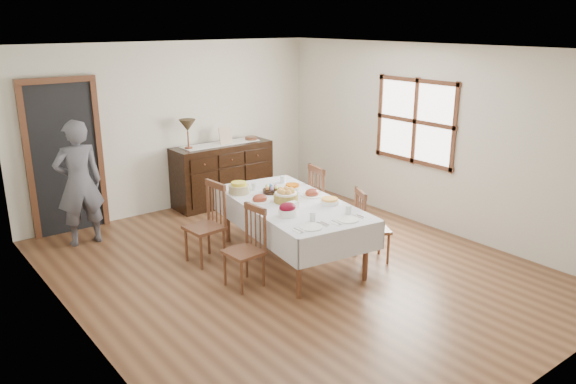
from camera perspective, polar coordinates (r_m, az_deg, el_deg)
ground at (r=6.90m, az=0.51°, el=-7.75°), size 6.00×6.00×0.00m
room_shell at (r=6.64m, az=-2.71°, el=6.13°), size 5.02×6.02×2.65m
dining_table at (r=6.91m, az=0.32°, el=-1.71°), size 1.43×2.36×0.76m
chair_left_near at (r=6.34m, az=-4.17°, el=-5.53°), size 0.41×0.41×0.92m
chair_left_far at (r=7.01m, az=-8.16°, el=-3.06°), size 0.44×0.44×1.00m
chair_right_near at (r=7.02m, az=8.24°, el=-3.37°), size 0.51×0.51×0.92m
chair_right_far at (r=7.64m, az=3.77°, el=-1.04°), size 0.51×0.51×1.04m
sideboard at (r=9.21m, az=-6.67°, el=1.84°), size 1.64×0.59×0.99m
person at (r=7.86m, az=-20.51°, el=1.24°), size 0.58×0.39×1.80m
bread_basket at (r=6.86m, az=-0.22°, el=-0.38°), size 0.30×0.30×0.17m
egg_basket at (r=7.23m, az=-1.69°, el=0.20°), size 0.23×0.23×0.11m
ham_platter_a at (r=6.89m, az=-2.89°, el=-0.73°), size 0.27×0.27×0.11m
ham_platter_b at (r=7.11m, az=2.46°, el=-0.16°), size 0.28×0.28×0.11m
beet_bowl at (r=6.38m, az=-0.06°, el=-1.81°), size 0.21×0.21×0.16m
carrot_bowl at (r=7.30m, az=0.43°, el=0.45°), size 0.20×0.20×0.09m
pineapple_bowl at (r=7.22m, az=-5.00°, el=0.38°), size 0.27×0.27×0.15m
casserole_dish at (r=6.81m, az=4.26°, el=-0.94°), size 0.22×0.22×0.07m
butter_dish at (r=6.66m, az=0.43°, el=-1.31°), size 0.15×0.11×0.07m
setting_left at (r=6.10m, az=2.36°, el=-3.22°), size 0.44×0.31×0.10m
setting_right at (r=6.35m, az=6.07°, el=-2.46°), size 0.44×0.31×0.10m
glass_far_a at (r=7.36m, az=-3.49°, el=0.57°), size 0.06×0.06×0.10m
glass_far_b at (r=7.66m, az=-0.53°, el=1.29°), size 0.07×0.07×0.10m
runner at (r=9.13m, az=-6.86°, el=4.90°), size 1.30×0.35×0.01m
table_lamp at (r=8.77m, az=-10.18°, el=6.59°), size 0.26×0.26×0.46m
picture_frame at (r=9.08m, az=-6.38°, el=5.72°), size 0.22×0.08×0.28m
deco_bowl at (r=9.37m, az=-3.78°, el=5.46°), size 0.20×0.20×0.06m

